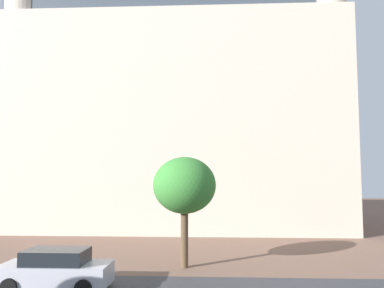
# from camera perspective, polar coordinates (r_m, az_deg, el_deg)

# --- Properties ---
(landmark_building) EXTENTS (27.63, 15.45, 34.20)m
(landmark_building) POSITION_cam_1_polar(r_m,az_deg,el_deg) (35.28, -2.52, 5.30)
(landmark_building) COLOR beige
(landmark_building) RESTS_ON ground_plane
(car_silver) EXTENTS (4.24, 1.94, 1.54)m
(car_silver) POSITION_cam_1_polar(r_m,az_deg,el_deg) (16.31, -20.12, -17.67)
(car_silver) COLOR #B2B2BC
(car_silver) RESTS_ON ground_plane
(tree_curb_far) EXTENTS (3.09, 3.09, 5.35)m
(tree_curb_far) POSITION_cam_1_polar(r_m,az_deg,el_deg) (18.39, -1.16, -6.43)
(tree_curb_far) COLOR brown
(tree_curb_far) RESTS_ON ground_plane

